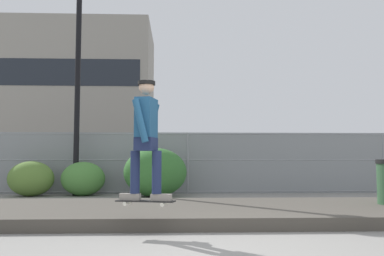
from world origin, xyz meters
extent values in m
plane|color=gray|center=(0.00, 0.00, 0.00)|extent=(120.00, 120.00, 0.00)
cube|color=#4C473F|center=(0.00, 3.00, 0.10)|extent=(16.20, 3.16, 0.20)
cube|color=black|center=(-0.78, 1.18, 0.47)|extent=(0.82, 0.39, 0.02)
cylinder|color=silver|center=(-0.50, 1.21, 0.43)|extent=(0.06, 0.04, 0.05)
cylinder|color=silver|center=(-0.55, 1.03, 0.43)|extent=(0.06, 0.04, 0.05)
cylinder|color=silver|center=(-1.01, 1.34, 0.43)|extent=(0.06, 0.04, 0.05)
cylinder|color=silver|center=(-1.05, 1.16, 0.43)|extent=(0.06, 0.04, 0.05)
cube|color=#99999E|center=(-0.53, 1.12, 0.46)|extent=(0.08, 0.15, 0.01)
cube|color=#99999E|center=(-1.03, 1.25, 0.46)|extent=(0.08, 0.15, 0.01)
cube|color=gray|center=(-0.57, 1.13, 0.52)|extent=(0.30, 0.17, 0.09)
cube|color=gray|center=(-0.99, 1.24, 0.52)|extent=(0.30, 0.17, 0.09)
cylinder|color=#1E284C|center=(-0.63, 1.15, 0.86)|extent=(0.13, 0.13, 0.58)
cylinder|color=#1E284C|center=(-0.93, 1.22, 0.86)|extent=(0.13, 0.13, 0.58)
cube|color=#1E284C|center=(-0.78, 1.18, 1.24)|extent=(0.32, 0.39, 0.18)
cube|color=navy|center=(-0.78, 1.18, 1.60)|extent=(0.31, 0.42, 0.54)
cylinder|color=navy|center=(-0.72, 1.42, 1.54)|extent=(0.25, 0.14, 0.58)
cylinder|color=navy|center=(-0.84, 0.95, 1.54)|extent=(0.25, 0.14, 0.58)
sphere|color=tan|center=(-0.78, 1.18, 2.02)|extent=(0.21, 0.21, 0.21)
cylinder|color=black|center=(-0.78, 1.18, 2.08)|extent=(0.24, 0.24, 0.05)
cylinder|color=gray|center=(0.00, 8.19, 0.93)|extent=(0.06, 0.06, 1.85)
cylinder|color=gray|center=(6.09, 8.19, 0.93)|extent=(0.06, 0.06, 1.85)
cylinder|color=gray|center=(0.00, 8.19, 1.81)|extent=(24.37, 0.04, 0.04)
cylinder|color=gray|center=(0.00, 8.19, 1.02)|extent=(24.37, 0.04, 0.04)
cylinder|color=gray|center=(0.00, 8.19, 0.06)|extent=(24.37, 0.04, 0.04)
cube|color=gray|center=(0.00, 8.19, 0.93)|extent=(24.37, 0.01, 1.85)
cylinder|color=black|center=(-3.23, 7.62, 3.11)|extent=(0.16, 0.16, 6.22)
cube|color=#566B4C|center=(-2.13, 11.01, 0.67)|extent=(4.41, 1.83, 0.70)
cube|color=#23282D|center=(-2.33, 11.01, 1.34)|extent=(2.21, 1.62, 0.64)
cylinder|color=black|center=(-0.76, 11.85, 0.32)|extent=(0.64, 0.24, 0.64)
cylinder|color=black|center=(-0.77, 10.14, 0.32)|extent=(0.64, 0.24, 0.64)
cylinder|color=black|center=(-3.49, 11.87, 0.32)|extent=(0.64, 0.24, 0.64)
cylinder|color=black|center=(-3.50, 10.16, 0.32)|extent=(0.64, 0.24, 0.64)
cube|color=#474C54|center=(4.32, 10.92, 0.67)|extent=(4.55, 2.22, 0.70)
cube|color=#23282D|center=(4.12, 10.94, 1.34)|extent=(2.34, 1.81, 0.64)
cylinder|color=black|center=(5.76, 11.64, 0.32)|extent=(0.66, 0.30, 0.64)
cylinder|color=black|center=(5.59, 9.94, 0.32)|extent=(0.66, 0.30, 0.64)
cylinder|color=black|center=(3.04, 11.90, 0.32)|extent=(0.66, 0.30, 0.64)
cylinder|color=black|center=(2.87, 10.20, 0.32)|extent=(0.66, 0.30, 0.64)
cube|color=gray|center=(-11.94, 38.62, 7.25)|extent=(18.08, 10.29, 14.50)
cube|color=#1E232B|center=(-11.94, 33.46, 8.99)|extent=(16.63, 0.04, 2.50)
ellipsoid|color=#567A33|center=(-4.43, 7.41, 0.49)|extent=(1.27, 1.04, 0.98)
ellipsoid|color=#477F38|center=(-3.00, 7.52, 0.48)|extent=(1.24, 1.02, 0.96)
ellipsoid|color=#336B2D|center=(-0.93, 7.09, 0.67)|extent=(1.75, 1.43, 1.35)
camera|label=1|loc=(-0.38, -4.52, 1.03)|focal=38.99mm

